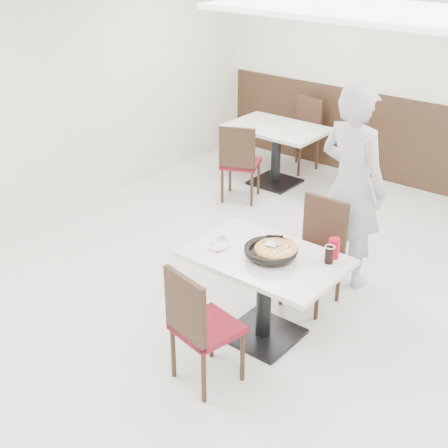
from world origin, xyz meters
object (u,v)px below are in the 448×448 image
Objects in this scene: chair_near at (207,325)px; bg_chair_left_near at (241,161)px; main_table at (264,297)px; bg_table_left at (276,155)px; diner_person at (352,186)px; red_cup at (334,248)px; bg_chair_left_far at (299,135)px; chair_far at (312,256)px; pizza_pan at (271,253)px; pizza at (276,251)px; side_plate at (217,246)px; cola_glass at (329,255)px.

bg_chair_left_near is at bearing 134.27° from chair_near.
bg_table_left is (-1.77, 2.74, 0.00)m from main_table.
diner_person reaches higher than main_table.
chair_near is 0.79× the size of bg_table_left.
red_cup is at bearing 77.02° from chair_near.
diner_person reaches higher than bg_chair_left_far.
diner_person is 1.97× the size of bg_chair_left_far.
pizza_pan is (0.02, -0.66, 0.32)m from chair_far.
side_plate is at bearing -162.87° from pizza.
red_cup is at bearing 39.82° from pizza.
chair_far reaches higher than main_table.
side_plate is (-0.41, -0.78, 0.28)m from chair_far.
pizza_pan is 0.35× the size of bg_chair_left_far.
main_table is 1.36m from diner_person.
bg_chair_left_near is (-1.83, 2.08, 0.10)m from main_table.
pizza_pan is 2.09× the size of red_cup.
chair_far is at bearing 98.89° from chair_near.
cola_glass is at bearing -82.22° from red_cup.
chair_far is 0.92m from side_plate.
cola_glass is at bearing 26.26° from main_table.
chair_near is 1.00× the size of bg_chair_left_near.
bg_table_left is (-1.76, 3.42, -0.10)m from chair_near.
chair_near is 3.30m from bg_chair_left_near.
chair_near is 0.51× the size of diner_person.
main_table is 6.93× the size of side_plate.
chair_far is 3.27m from bg_chair_left_far.
main_table is 3.83× the size of pizza.
chair_far reaches higher than cola_glass.
chair_near is 1.33m from chair_far.
bg_table_left is 1.26× the size of bg_chair_left_far.
red_cup is (0.80, 0.42, 0.07)m from side_plate.
bg_chair_left_far is (-1.86, 2.69, 0.00)m from chair_far.
bg_chair_left_far reaches higher than pizza_pan.
pizza is at bearing 37.12° from pizza_pan.
bg_table_left is 0.62m from bg_chair_left_far.
chair_far and bg_chair_left_near have the same top height.
chair_near is 1.05m from cola_glass.
side_plate is (-0.36, 0.56, 0.28)m from chair_near.
pizza_pan is 1.25m from diner_person.
chair_near is at bearing 97.55° from diner_person.
cola_glass is at bearing 131.98° from chair_far.
chair_far is at bearing 133.53° from bg_chair_left_far.
main_table is 3.27m from bg_table_left.
diner_person reaches higher than chair_near.
red_cup reaches higher than pizza_pan.
red_cup reaches higher than bg_table_left.
bg_table_left is (-1.86, 2.72, -0.44)m from pizza.
bg_chair_left_far is at bearing -55.47° from chair_far.
pizza_pan is 0.28× the size of bg_table_left.
side_plate is at bearing -63.98° from bg_table_left.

